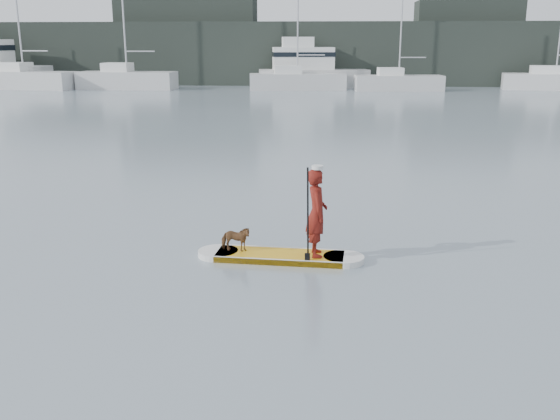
# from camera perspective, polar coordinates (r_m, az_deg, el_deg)

# --- Properties ---
(ground) EXTENTS (140.00, 140.00, 0.00)m
(ground) POSITION_cam_1_polar(r_m,az_deg,el_deg) (12.74, -16.92, -4.50)
(ground) COLOR slate
(ground) RESTS_ON ground
(paddleboard) EXTENTS (3.29, 0.97, 0.12)m
(paddleboard) POSITION_cam_1_polar(r_m,az_deg,el_deg) (12.29, 0.00, -4.23)
(paddleboard) COLOR gold
(paddleboard) RESTS_ON ground
(paddler) EXTENTS (0.49, 0.67, 1.70)m
(paddler) POSITION_cam_1_polar(r_m,az_deg,el_deg) (11.94, 3.37, -0.26)
(paddler) COLOR maroon
(paddler) RESTS_ON paddleboard
(white_cap) EXTENTS (0.22, 0.22, 0.07)m
(white_cap) POSITION_cam_1_polar(r_m,az_deg,el_deg) (11.74, 3.44, 3.92)
(white_cap) COLOR silver
(white_cap) RESTS_ON paddler
(dog) EXTENTS (0.63, 0.33, 0.51)m
(dog) POSITION_cam_1_polar(r_m,az_deg,el_deg) (12.35, -4.09, -2.65)
(dog) COLOR brown
(dog) RESTS_ON paddleboard
(paddle) EXTENTS (0.10, 0.30, 2.00)m
(paddle) POSITION_cam_1_polar(r_m,az_deg,el_deg) (11.70, 2.55, -1.47)
(paddle) COLOR black
(paddle) RESTS_ON ground
(sailboat_b) EXTENTS (9.98, 4.59, 14.29)m
(sailboat_b) POSITION_cam_1_polar(r_m,az_deg,el_deg) (62.04, -22.41, 11.12)
(sailboat_b) COLOR silver
(sailboat_b) RESTS_ON ground
(sailboat_c) EXTENTS (8.73, 3.20, 12.39)m
(sailboat_c) POSITION_cam_1_polar(r_m,az_deg,el_deg) (58.92, -13.86, 11.57)
(sailboat_c) COLOR silver
(sailboat_c) RESTS_ON ground
(sailboat_d) EXTENTS (8.70, 3.62, 12.44)m
(sailboat_d) POSITION_cam_1_polar(r_m,az_deg,el_deg) (56.51, 1.52, 11.83)
(sailboat_d) COLOR silver
(sailboat_d) RESTS_ON ground
(sailboat_e) EXTENTS (7.72, 3.03, 10.95)m
(sailboat_e) POSITION_cam_1_polar(r_m,az_deg,el_deg) (56.32, 10.72, 11.46)
(sailboat_e) COLOR silver
(sailboat_e) RESTS_ON ground
(sailboat_f) EXTENTS (9.17, 4.22, 13.24)m
(sailboat_f) POSITION_cam_1_polar(r_m,az_deg,el_deg) (61.30, 23.78, 10.85)
(sailboat_f) COLOR silver
(sailboat_f) RESTS_ON ground
(motor_yacht_a) EXTENTS (10.42, 4.64, 6.03)m
(motor_yacht_a) POSITION_cam_1_polar(r_m,az_deg,el_deg) (59.39, 2.66, 12.76)
(motor_yacht_a) COLOR silver
(motor_yacht_a) RESTS_ON ground
(shore_mass) EXTENTS (90.00, 6.00, 6.00)m
(shore_mass) POSITION_cam_1_polar(r_m,az_deg,el_deg) (64.32, 0.38, 14.12)
(shore_mass) COLOR black
(shore_mass) RESTS_ON ground
(shore_building_west) EXTENTS (14.00, 4.00, 9.00)m
(shore_building_west) POSITION_cam_1_polar(r_m,az_deg,el_deg) (66.76, -8.47, 15.29)
(shore_building_west) COLOR black
(shore_building_west) RESTS_ON ground
(shore_building_east) EXTENTS (10.00, 4.00, 8.00)m
(shore_building_east) POSITION_cam_1_polar(r_m,az_deg,el_deg) (66.51, 16.63, 14.41)
(shore_building_east) COLOR black
(shore_building_east) RESTS_ON ground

